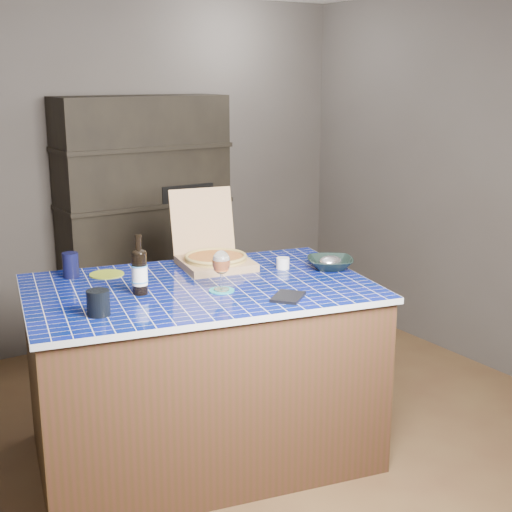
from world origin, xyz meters
TOP-DOWN VIEW (x-y plane):
  - room at (0.00, 0.00)m, footprint 3.50×3.50m
  - shelving_unit at (0.00, 1.53)m, footprint 1.20×0.41m
  - kitchen_island at (-0.45, -0.13)m, footprint 1.87×1.40m
  - pizza_box at (-0.20, 0.15)m, footprint 0.43×0.50m
  - mead_bottle at (-0.75, -0.10)m, footprint 0.08×0.08m
  - teal_trivet at (-0.40, -0.27)m, footprint 0.12×0.12m
  - wine_glass at (-0.40, -0.27)m, footprint 0.09×0.09m
  - tumbler at (-1.03, -0.29)m, footprint 0.10×0.10m
  - dvd_case at (-0.19, -0.54)m, footprint 0.22×0.21m
  - bowl at (0.30, -0.23)m, footprint 0.34×0.34m
  - foil_contents at (0.30, -0.23)m, footprint 0.13×0.11m
  - white_jar at (0.08, -0.09)m, footprint 0.07×0.07m
  - navy_cup at (-0.93, 0.36)m, footprint 0.08×0.08m
  - green_trivet at (-0.76, 0.30)m, footprint 0.18×0.18m

SIDE VIEW (x-z plane):
  - kitchen_island at x=-0.45m, z-range 0.00..0.93m
  - shelving_unit at x=0.00m, z-range 0.00..1.80m
  - teal_trivet at x=-0.40m, z-range 0.93..0.93m
  - green_trivet at x=-0.76m, z-range 0.93..0.93m
  - dvd_case at x=-0.19m, z-range 0.93..0.94m
  - white_jar at x=0.08m, z-range 0.93..0.99m
  - bowl at x=0.30m, z-range 0.93..0.99m
  - foil_contents at x=0.30m, z-range 0.94..1.00m
  - pizza_box at x=-0.20m, z-range 0.78..1.18m
  - tumbler at x=-1.03m, z-range 0.93..1.04m
  - navy_cup at x=-0.93m, z-range 0.93..1.06m
  - mead_bottle at x=-0.75m, z-range 0.90..1.19m
  - wine_glass at x=-0.40m, z-range 0.97..1.16m
  - room at x=0.00m, z-range -0.50..3.00m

